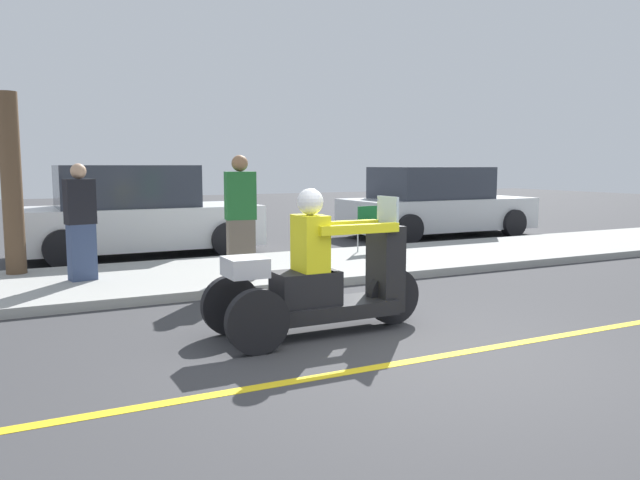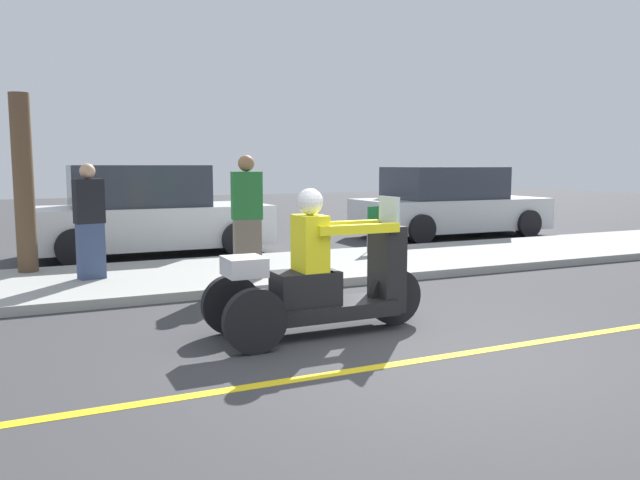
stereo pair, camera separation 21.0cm
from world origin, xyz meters
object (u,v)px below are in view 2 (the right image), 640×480
at_px(motorcycle_trike, 321,283).
at_px(parked_car_lot_center, 147,213).
at_px(tree_trunk, 24,184).
at_px(spectator_end_of_line, 90,224).
at_px(parked_car_lot_left, 449,204).
at_px(spectator_near_curb, 247,220).
at_px(folding_chair_set_back, 382,224).

distance_m(motorcycle_trike, parked_car_lot_center, 6.40).
distance_m(motorcycle_trike, tree_trunk, 5.29).
relative_size(spectator_end_of_line, parked_car_lot_left, 0.35).
distance_m(spectator_near_curb, spectator_end_of_line, 2.15).
height_order(motorcycle_trike, parked_car_lot_left, parked_car_lot_left).
height_order(folding_chair_set_back, tree_trunk, tree_trunk).
relative_size(spectator_near_curb, spectator_end_of_line, 1.07).
height_order(spectator_end_of_line, tree_trunk, tree_trunk).
height_order(folding_chair_set_back, parked_car_lot_left, parked_car_lot_left).
bearing_deg(parked_car_lot_left, parked_car_lot_center, -178.87).
relative_size(motorcycle_trike, parked_car_lot_center, 0.52).
bearing_deg(parked_car_lot_center, tree_trunk, -137.32).
height_order(parked_car_lot_center, tree_trunk, tree_trunk).
xyz_separation_m(parked_car_lot_left, tree_trunk, (-9.01, -2.02, 0.65)).
height_order(spectator_near_curb, tree_trunk, tree_trunk).
bearing_deg(parked_car_lot_center, spectator_near_curb, -79.20).
relative_size(folding_chair_set_back, tree_trunk, 0.32).
relative_size(motorcycle_trike, parked_car_lot_left, 0.50).
relative_size(motorcycle_trike, folding_chair_set_back, 2.76).
height_order(spectator_end_of_line, parked_car_lot_left, spectator_end_of_line).
distance_m(spectator_end_of_line, parked_car_lot_left, 8.74).
xyz_separation_m(motorcycle_trike, spectator_near_curb, (0.09, 2.60, 0.42)).
bearing_deg(parked_car_lot_center, motorcycle_trike, -84.36).
xyz_separation_m(motorcycle_trike, spectator_end_of_line, (-1.87, 3.49, 0.37)).
distance_m(motorcycle_trike, spectator_end_of_line, 3.98).
relative_size(spectator_near_curb, folding_chair_set_back, 2.06).
xyz_separation_m(spectator_end_of_line, parked_car_lot_left, (8.21, 3.00, -0.12)).
bearing_deg(folding_chair_set_back, spectator_end_of_line, -172.79).
bearing_deg(parked_car_lot_left, motorcycle_trike, -134.28).
bearing_deg(folding_chair_set_back, motorcycle_trike, -127.05).
bearing_deg(spectator_end_of_line, motorcycle_trike, -61.86).
bearing_deg(motorcycle_trike, parked_car_lot_left, 45.72).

